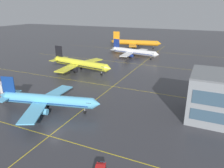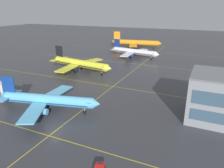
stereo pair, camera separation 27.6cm
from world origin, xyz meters
The scene contains 6 objects.
ground_plane centered at (0.00, 0.00, 0.00)m, with size 600.00×600.00×0.00m, color #333338.
airliner_front_gate centered at (-9.77, 9.33, 3.59)m, with size 33.47×28.47×10.50m.
airliner_second_row centered at (-24.55, 51.40, 4.00)m, with size 37.61×32.14×11.70m.
airliner_third_row centered at (-10.14, 93.42, 3.70)m, with size 34.78×29.62×10.84m.
airliner_far_left_stand centered at (-20.02, 126.32, 4.30)m, with size 40.49×34.56×12.60m.
taxiway_markings centered at (0.00, 57.54, 0.00)m, with size 151.06×174.64×0.01m.
Camera 1 is at (33.71, -37.96, 30.80)m, focal length 34.26 mm.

